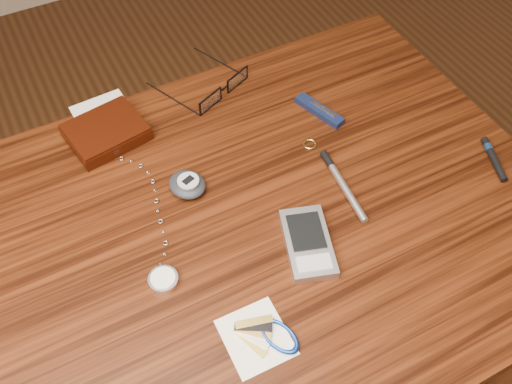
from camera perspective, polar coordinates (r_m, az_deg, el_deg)
desk at (r=0.95m, az=-1.81°, el=-7.17°), size 1.00×0.70×0.75m
wallet_and_card at (r=1.00m, az=-14.78°, el=5.88°), size 0.14×0.17×0.03m
eyeglasses at (r=1.05m, az=-3.55°, el=10.26°), size 0.17×0.18×0.03m
gold_ring at (r=0.97m, az=5.39°, el=4.78°), size 0.03×0.03×0.00m
pocket_watch at (r=0.82m, az=-9.41°, el=-8.00°), size 0.08×0.31×0.01m
pda_phone at (r=0.84m, az=5.21°, el=-5.09°), size 0.10×0.13×0.02m
pedometer at (r=0.90m, az=-6.89°, el=0.77°), size 0.07×0.08×0.03m
notepad_keys at (r=0.77m, az=1.12°, el=-14.19°), size 0.10×0.09×0.01m
pocket_knife at (r=1.02m, az=6.36°, el=8.11°), size 0.05×0.10×0.01m
silver_pen at (r=0.92m, az=8.39°, el=1.19°), size 0.03×0.15×0.01m
black_blue_pen at (r=1.02m, az=22.64°, el=3.19°), size 0.04×0.09×0.01m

